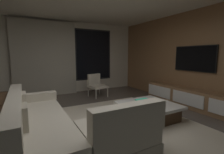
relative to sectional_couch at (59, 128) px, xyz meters
name	(u,v)px	position (x,y,z in m)	size (l,w,h in m)	color
floor	(103,132)	(0.82, 0.06, -0.29)	(9.20, 9.20, 0.00)	#564C44
back_wall_with_window	(59,58)	(0.76, 3.68, 1.05)	(6.60, 0.30, 2.70)	beige
media_wall	(205,59)	(3.88, 0.06, 1.06)	(0.12, 7.80, 2.70)	#8E6642
area_rug	(121,129)	(1.17, -0.04, -0.28)	(3.20, 3.80, 0.01)	beige
sectional_couch	(59,128)	(0.00, 0.00, 0.00)	(1.98, 2.50, 0.82)	#B1A997
coffee_table	(148,111)	(2.00, 0.13, -0.10)	(1.16, 1.16, 0.36)	#4B321F
book_stack_on_coffee_table	(143,102)	(1.85, 0.16, 0.13)	(0.30, 0.19, 0.11)	#66D59D
accent_chair_near_window	(96,84)	(1.80, 2.63, 0.14)	(0.63, 0.64, 0.78)	#B2ADA0
media_console	(194,99)	(3.59, 0.12, -0.04)	(0.46, 3.10, 0.52)	#8E6642
mounted_tv	(194,59)	(3.78, 0.31, 1.06)	(0.05, 1.23, 0.71)	black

